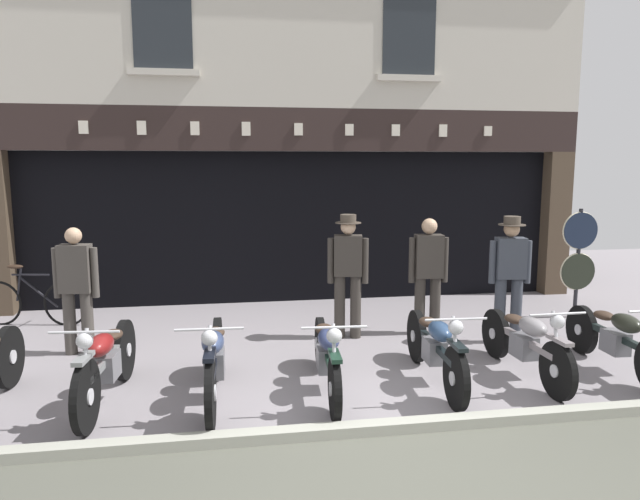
# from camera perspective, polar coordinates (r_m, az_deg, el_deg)

# --- Properties ---
(shop_facade) EXTENTS (10.32, 4.42, 5.88)m
(shop_facade) POSITION_cam_1_polar(r_m,az_deg,el_deg) (11.89, -3.39, 4.75)
(shop_facade) COLOR black
(shop_facade) RESTS_ON ground
(motorcycle_left) EXTENTS (0.62, 2.01, 0.94)m
(motorcycle_left) POSITION_cam_1_polar(r_m,az_deg,el_deg) (6.35, -20.00, -10.16)
(motorcycle_left) COLOR black
(motorcycle_left) RESTS_ON ground
(motorcycle_center_left) EXTENTS (0.62, 2.01, 0.94)m
(motorcycle_center_left) POSITION_cam_1_polar(r_m,az_deg,el_deg) (6.15, -10.21, -10.37)
(motorcycle_center_left) COLOR black
(motorcycle_center_left) RESTS_ON ground
(motorcycle_center) EXTENTS (0.62, 2.04, 0.90)m
(motorcycle_center) POSITION_cam_1_polar(r_m,az_deg,el_deg) (6.28, 0.68, -10.06)
(motorcycle_center) COLOR black
(motorcycle_center) RESTS_ON ground
(motorcycle_center_right) EXTENTS (0.62, 2.07, 0.91)m
(motorcycle_center_right) POSITION_cam_1_polar(r_m,az_deg,el_deg) (6.62, 11.10, -9.15)
(motorcycle_center_right) COLOR black
(motorcycle_center_right) RESTS_ON ground
(motorcycle_right) EXTENTS (0.62, 1.96, 0.90)m
(motorcycle_right) POSITION_cam_1_polar(r_m,az_deg,el_deg) (7.08, 19.28, -8.38)
(motorcycle_right) COLOR black
(motorcycle_right) RESTS_ON ground
(motorcycle_far_right) EXTENTS (0.62, 2.01, 0.90)m
(motorcycle_far_right) POSITION_cam_1_polar(r_m,az_deg,el_deg) (7.63, 26.84, -7.60)
(motorcycle_far_right) COLOR black
(motorcycle_far_right) RESTS_ON ground
(salesman_left) EXTENTS (0.56, 0.27, 1.62)m
(salesman_left) POSITION_cam_1_polar(r_m,az_deg,el_deg) (7.98, -22.53, -3.15)
(salesman_left) COLOR #47423D
(salesman_left) RESTS_ON ground
(shopkeeper_center) EXTENTS (0.55, 0.35, 1.72)m
(shopkeeper_center) POSITION_cam_1_polar(r_m,az_deg,el_deg) (8.06, 2.72, -1.91)
(shopkeeper_center) COLOR #38332D
(shopkeeper_center) RESTS_ON ground
(salesman_right) EXTENTS (0.56, 0.26, 1.64)m
(salesman_right) POSITION_cam_1_polar(r_m,az_deg,el_deg) (8.39, 10.44, -1.96)
(salesman_right) COLOR #38332D
(salesman_right) RESTS_ON ground
(assistant_far_right) EXTENTS (0.55, 0.35, 1.71)m
(assistant_far_right) POSITION_cam_1_polar(r_m,az_deg,el_deg) (8.23, 17.90, -2.10)
(assistant_far_right) COLOR #3D424C
(assistant_far_right) RESTS_ON ground
(tyre_sign_pole) EXTENTS (0.59, 0.06, 1.71)m
(tyre_sign_pole) POSITION_cam_1_polar(r_m,az_deg,el_deg) (9.94, 23.78, -0.24)
(tyre_sign_pole) COLOR #232328
(tyre_sign_pole) RESTS_ON ground
(advert_board_near) EXTENTS (0.75, 0.03, 0.93)m
(advert_board_near) POSITION_cam_1_polar(r_m,az_deg,el_deg) (10.18, -11.52, 4.95)
(advert_board_near) COLOR silver
(advert_board_far) EXTENTS (0.66, 0.03, 1.03)m
(advert_board_far) POSITION_cam_1_polar(r_m,az_deg,el_deg) (10.28, -17.63, 4.44)
(advert_board_far) COLOR silver
(leaning_bicycle) EXTENTS (1.68, 0.53, 0.93)m
(leaning_bicycle) POSITION_cam_1_polar(r_m,az_deg,el_deg) (9.80, -26.14, -4.45)
(leaning_bicycle) COLOR black
(leaning_bicycle) RESTS_ON ground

